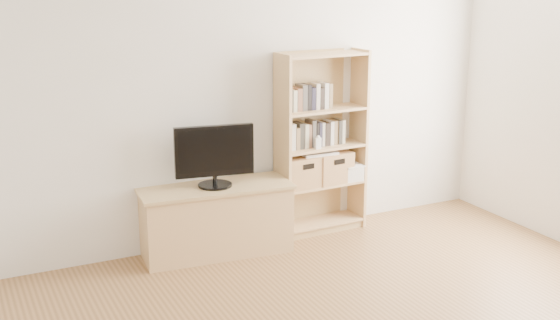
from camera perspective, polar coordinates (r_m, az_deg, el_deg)
back_wall at (r=5.88m, az=-1.89°, el=5.85°), size 4.50×0.02×2.60m
tv_stand at (r=5.77m, az=-5.22°, el=-4.96°), size 1.23×0.55×0.55m
bookshelf at (r=6.10m, az=3.38°, el=1.36°), size 0.81×0.32×1.60m
television at (r=5.60m, az=-5.36°, el=0.31°), size 0.63×0.15×0.50m
books_row_mid at (r=6.10m, az=3.31°, el=2.18°), size 0.78×0.19×0.21m
books_row_upper at (r=5.94m, az=1.89°, el=5.05°), size 0.38×0.15×0.20m
baby_monitor at (r=5.98m, az=3.11°, el=1.36°), size 0.05×0.03×0.10m
basket_left at (r=6.05m, az=1.66°, el=-0.91°), size 0.34×0.29×0.27m
basket_right at (r=6.20m, az=4.14°, el=-0.52°), size 0.34×0.29×0.27m
laptop at (r=6.09m, az=3.06°, el=0.61°), size 0.32×0.23×0.02m
magazine_stack at (r=6.32m, az=5.48°, el=-0.93°), size 0.20×0.29×0.13m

